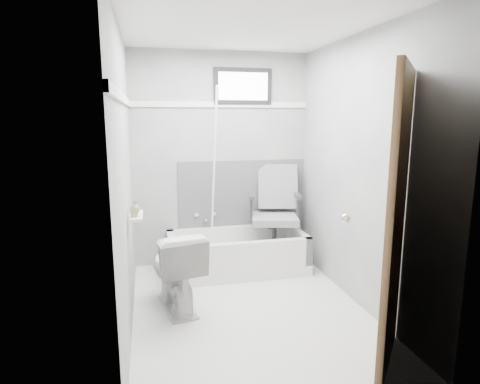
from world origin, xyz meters
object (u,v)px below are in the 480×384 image
object	(u,v)px
toilet	(176,270)
soap_bottle_b	(135,207)
door	(464,235)
office_chair	(275,212)
bathtub	(237,252)
soap_bottle_a	(134,210)

from	to	relation	value
toilet	soap_bottle_b	xyz separation A→B (m)	(-0.32, -0.09, 0.60)
soap_bottle_b	door	bearing A→B (deg)	-35.72
office_chair	toilet	world-z (taller)	office_chair
soap_bottle_b	office_chair	bearing A→B (deg)	30.63
bathtub	soap_bottle_a	distance (m)	1.61
office_chair	door	bearing A→B (deg)	-66.09
door	soap_bottle_b	world-z (taller)	door
bathtub	toilet	distance (m)	1.05
bathtub	toilet	world-z (taller)	toilet
toilet	soap_bottle_a	distance (m)	0.72
soap_bottle_a	soap_bottle_b	xyz separation A→B (m)	(0.00, 0.14, -0.01)
door	soap_bottle_a	distance (m)	2.29
soap_bottle_a	office_chair	bearing A→B (deg)	34.47
bathtub	door	bearing A→B (deg)	-68.33
office_chair	door	xyz separation A→B (m)	(0.44, -2.26, 0.37)
toilet	door	size ratio (longest dim) A/B	0.37
door	toilet	bearing A→B (deg)	137.46
bathtub	soap_bottle_b	world-z (taller)	soap_bottle_b
toilet	door	xyz separation A→B (m)	(1.60, -1.47, 0.64)
office_chair	toilet	bearing A→B (deg)	-132.78
toilet	soap_bottle_b	distance (m)	0.69
toilet	door	world-z (taller)	door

